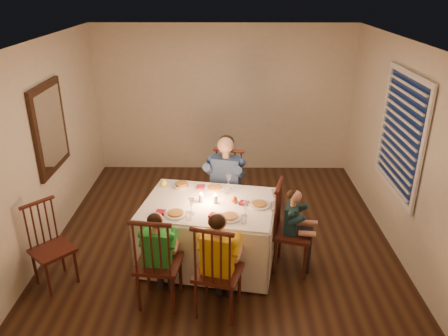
{
  "coord_description": "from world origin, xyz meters",
  "views": [
    {
      "loc": [
        0.08,
        -5.03,
        3.26
      ],
      "look_at": [
        0.03,
        0.15,
        1.01
      ],
      "focal_mm": 35.0,
      "sensor_mm": 36.0,
      "label": 1
    }
  ],
  "objects_px": {
    "child_green": "(161,301)",
    "chair_adult": "(225,226)",
    "chair_near_right": "(218,310)",
    "serving_bowl": "(181,186)",
    "dining_table": "(209,220)",
    "adult": "(225,226)",
    "chair_near_left": "(161,301)",
    "child_yellow": "(218,310)",
    "chair_end": "(290,267)",
    "child_teal": "(290,267)",
    "chair_extra": "(58,283)"
  },
  "relations": [
    {
      "from": "child_green",
      "to": "chair_adult",
      "type": "bearing_deg",
      "value": -107.01
    },
    {
      "from": "chair_near_right",
      "to": "serving_bowl",
      "type": "xyz_separation_m",
      "value": [
        -0.5,
        1.31,
        0.84
      ]
    },
    {
      "from": "dining_table",
      "to": "adult",
      "type": "bearing_deg",
      "value": 86.45
    },
    {
      "from": "chair_near_left",
      "to": "child_yellow",
      "type": "xyz_separation_m",
      "value": [
        0.63,
        -0.14,
        0.0
      ]
    },
    {
      "from": "chair_adult",
      "to": "chair_end",
      "type": "xyz_separation_m",
      "value": [
        0.81,
        -0.95,
        0.0
      ]
    },
    {
      "from": "child_yellow",
      "to": "chair_near_left",
      "type": "bearing_deg",
      "value": 2.58
    },
    {
      "from": "child_green",
      "to": "chair_near_left",
      "type": "bearing_deg",
      "value": -0.0
    },
    {
      "from": "child_teal",
      "to": "child_green",
      "type": "bearing_deg",
      "value": 127.64
    },
    {
      "from": "adult",
      "to": "child_green",
      "type": "relative_size",
      "value": 1.22
    },
    {
      "from": "chair_adult",
      "to": "child_yellow",
      "type": "bearing_deg",
      "value": -78.93
    },
    {
      "from": "adult",
      "to": "serving_bowl",
      "type": "relative_size",
      "value": 6.88
    },
    {
      "from": "child_yellow",
      "to": "child_teal",
      "type": "distance_m",
      "value": 1.16
    },
    {
      "from": "chair_extra",
      "to": "child_yellow",
      "type": "distance_m",
      "value": 1.93
    },
    {
      "from": "child_teal",
      "to": "chair_near_right",
      "type": "bearing_deg",
      "value": 146.4
    },
    {
      "from": "chair_end",
      "to": "child_teal",
      "type": "distance_m",
      "value": 0.0
    },
    {
      "from": "dining_table",
      "to": "serving_bowl",
      "type": "height_order",
      "value": "serving_bowl"
    },
    {
      "from": "chair_extra",
      "to": "child_green",
      "type": "xyz_separation_m",
      "value": [
        1.25,
        -0.3,
        0.0
      ]
    },
    {
      "from": "chair_near_left",
      "to": "child_yellow",
      "type": "bearing_deg",
      "value": 174.19
    },
    {
      "from": "adult",
      "to": "child_yellow",
      "type": "bearing_deg",
      "value": -78.93
    },
    {
      "from": "chair_near_left",
      "to": "chair_extra",
      "type": "xyz_separation_m",
      "value": [
        -1.25,
        0.3,
        0.0
      ]
    },
    {
      "from": "chair_near_right",
      "to": "child_teal",
      "type": "bearing_deg",
      "value": -123.41
    },
    {
      "from": "chair_near_right",
      "to": "child_teal",
      "type": "height_order",
      "value": "chair_near_right"
    },
    {
      "from": "chair_near_right",
      "to": "adult",
      "type": "relative_size",
      "value": 0.82
    },
    {
      "from": "dining_table",
      "to": "chair_near_left",
      "type": "bearing_deg",
      "value": -113.59
    },
    {
      "from": "chair_adult",
      "to": "chair_near_right",
      "type": "bearing_deg",
      "value": -78.93
    },
    {
      "from": "chair_adult",
      "to": "adult",
      "type": "xyz_separation_m",
      "value": [
        -0.0,
        0.0,
        0.0
      ]
    },
    {
      "from": "dining_table",
      "to": "child_teal",
      "type": "xyz_separation_m",
      "value": [
        1.0,
        -0.14,
        -0.58
      ]
    },
    {
      "from": "chair_end",
      "to": "dining_table",
      "type": "bearing_deg",
      "value": 97.26
    },
    {
      "from": "chair_adult",
      "to": "chair_end",
      "type": "relative_size",
      "value": 1.0
    },
    {
      "from": "dining_table",
      "to": "child_green",
      "type": "bearing_deg",
      "value": -113.59
    },
    {
      "from": "chair_adult",
      "to": "serving_bowl",
      "type": "relative_size",
      "value": 5.63
    },
    {
      "from": "chair_near_left",
      "to": "serving_bowl",
      "type": "distance_m",
      "value": 1.44
    },
    {
      "from": "dining_table",
      "to": "chair_extra",
      "type": "xyz_separation_m",
      "value": [
        -1.75,
        -0.47,
        -0.58
      ]
    },
    {
      "from": "dining_table",
      "to": "chair_extra",
      "type": "relative_size",
      "value": 1.71
    },
    {
      "from": "dining_table",
      "to": "serving_bowl",
      "type": "xyz_separation_m",
      "value": [
        -0.37,
        0.4,
        0.26
      ]
    },
    {
      "from": "child_yellow",
      "to": "serving_bowl",
      "type": "distance_m",
      "value": 1.63
    },
    {
      "from": "chair_near_right",
      "to": "chair_end",
      "type": "relative_size",
      "value": 1.0
    },
    {
      "from": "chair_end",
      "to": "adult",
      "type": "xyz_separation_m",
      "value": [
        -0.81,
        0.95,
        0.0
      ]
    },
    {
      "from": "chair_adult",
      "to": "chair_extra",
      "type": "bearing_deg",
      "value": -133.43
    },
    {
      "from": "chair_end",
      "to": "chair_extra",
      "type": "relative_size",
      "value": 1.1
    },
    {
      "from": "dining_table",
      "to": "chair_extra",
      "type": "height_order",
      "value": "dining_table"
    },
    {
      "from": "serving_bowl",
      "to": "chair_near_right",
      "type": "bearing_deg",
      "value": -69.22
    },
    {
      "from": "chair_adult",
      "to": "serving_bowl",
      "type": "bearing_deg",
      "value": -130.19
    },
    {
      "from": "child_green",
      "to": "serving_bowl",
      "type": "distance_m",
      "value": 1.44
    },
    {
      "from": "child_green",
      "to": "child_teal",
      "type": "xyz_separation_m",
      "value": [
        1.51,
        0.63,
        0.0
      ]
    },
    {
      "from": "chair_adult",
      "to": "chair_near_left",
      "type": "xyz_separation_m",
      "value": [
        -0.7,
        -1.58,
        0.0
      ]
    },
    {
      "from": "adult",
      "to": "chair_near_left",
      "type": "bearing_deg",
      "value": -100.62
    },
    {
      "from": "dining_table",
      "to": "chair_near_left",
      "type": "relative_size",
      "value": 1.56
    },
    {
      "from": "chair_adult",
      "to": "chair_extra",
      "type": "height_order",
      "value": "chair_adult"
    },
    {
      "from": "chair_adult",
      "to": "child_yellow",
      "type": "relative_size",
      "value": 0.94
    }
  ]
}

